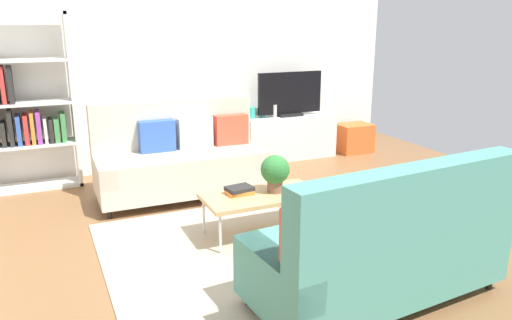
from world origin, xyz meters
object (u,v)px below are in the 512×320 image
(tv_console, at_px, (288,137))
(vase_0, at_px, (251,113))
(vase_1, at_px, (263,111))
(table_book_0, at_px, (239,192))
(couch_green, at_px, (381,246))
(couch_beige, at_px, (180,158))
(tv, at_px, (290,95))
(storage_trunk, at_px, (354,138))
(bottle_0, at_px, (275,111))
(bookshelf, at_px, (22,108))
(potted_plant, at_px, (275,171))
(coffee_table, at_px, (261,197))

(tv_console, xyz_separation_m, vase_0, (-0.58, 0.05, 0.40))
(vase_1, bearing_deg, tv_console, -7.07)
(table_book_0, xyz_separation_m, vase_0, (1.14, 2.35, 0.28))
(couch_green, bearing_deg, couch_beige, 98.54)
(tv, height_order, vase_0, tv)
(storage_trunk, height_order, bottle_0, bottle_0)
(couch_beige, xyz_separation_m, couch_green, (0.68, -2.85, -0.01))
(couch_beige, distance_m, tv, 2.20)
(bookshelf, distance_m, storage_trunk, 4.71)
(couch_green, relative_size, tv_console, 1.40)
(storage_trunk, xyz_separation_m, potted_plant, (-2.49, -2.29, 0.40))
(couch_beige, relative_size, bottle_0, 10.33)
(couch_beige, relative_size, table_book_0, 7.95)
(coffee_table, height_order, bottle_0, bottle_0)
(bottle_0, bearing_deg, bookshelf, 178.96)
(coffee_table, distance_m, bookshelf, 3.19)
(couch_green, relative_size, storage_trunk, 3.78)
(coffee_table, bearing_deg, bookshelf, 129.87)
(potted_plant, bearing_deg, storage_trunk, 42.56)
(couch_beige, relative_size, potted_plant, 5.30)
(couch_beige, height_order, vase_1, couch_beige)
(storage_trunk, xyz_separation_m, table_book_0, (-2.82, -2.20, 0.22))
(potted_plant, bearing_deg, vase_1, 67.96)
(tv_console, relative_size, storage_trunk, 2.69)
(coffee_table, relative_size, bookshelf, 0.52)
(tv_console, relative_size, table_book_0, 5.83)
(coffee_table, height_order, vase_0, vase_0)
(tv_console, relative_size, bookshelf, 0.67)
(bottle_0, bearing_deg, vase_0, 164.80)
(couch_green, height_order, storage_trunk, couch_green)
(coffee_table, distance_m, tv_console, 2.84)
(table_book_0, distance_m, vase_1, 2.71)
(tv_console, distance_m, storage_trunk, 1.11)
(tv, distance_m, vase_0, 0.63)
(vase_0, height_order, bottle_0, bottle_0)
(bookshelf, height_order, bottle_0, bookshelf)
(couch_green, xyz_separation_m, tv, (1.24, 3.79, 0.51))
(couch_green, height_order, tv, tv)
(bottle_0, bearing_deg, tv_console, 9.13)
(storage_trunk, distance_m, potted_plant, 3.40)
(couch_green, height_order, coffee_table, couch_green)
(storage_trunk, bearing_deg, vase_1, 174.30)
(bookshelf, xyz_separation_m, vase_1, (3.14, 0.03, -0.26))
(tv_console, bearing_deg, couch_beige, -153.31)
(vase_1, bearing_deg, bottle_0, -30.28)
(tv, bearing_deg, tv_console, 90.00)
(tv, distance_m, storage_trunk, 1.32)
(couch_beige, xyz_separation_m, tv, (1.92, 0.94, 0.50))
(tv_console, bearing_deg, vase_0, 175.07)
(coffee_table, xyz_separation_m, bookshelf, (-2.01, 2.41, 0.60))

